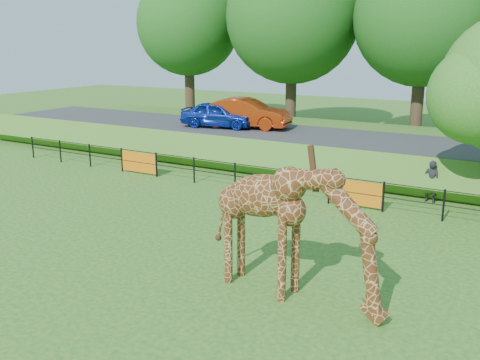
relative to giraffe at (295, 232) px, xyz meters
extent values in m
plane|color=#235C17|center=(-3.96, -0.53, -1.62)|extent=(90.00, 90.00, 0.00)
cube|color=#235C17|center=(-3.96, 14.97, -0.97)|extent=(40.00, 9.00, 1.30)
cube|color=#2D2D2F|center=(-3.96, 13.47, -0.26)|extent=(40.00, 5.00, 0.12)
imported|color=#1634B7|center=(-10.24, 13.07, 0.47)|extent=(4.15, 2.23, 1.34)
imported|color=#A42D0B|center=(-8.94, 13.65, 0.56)|extent=(4.85, 2.32, 1.53)
imported|color=black|center=(1.24, 9.53, -0.83)|extent=(0.64, 0.48, 1.58)
sphere|color=#22621B|center=(2.62, 8.38, 2.50)|extent=(3.22, 3.22, 3.22)
cylinder|color=#372419|center=(-17.96, 21.47, 0.88)|extent=(0.70, 0.70, 5.00)
sphere|color=#144B14|center=(-17.96, 21.47, 5.36)|extent=(7.20, 7.20, 7.20)
cylinder|color=#372419|center=(-9.96, 21.47, 0.88)|extent=(0.70, 0.70, 5.00)
sphere|color=#144B14|center=(-9.96, 21.47, 5.69)|extent=(8.40, 8.40, 8.40)
cylinder|color=#372419|center=(-1.96, 21.47, 0.88)|extent=(0.70, 0.70, 5.00)
sphere|color=#144B14|center=(-1.96, 21.47, 5.52)|extent=(7.80, 7.80, 7.80)
camera|label=1|loc=(4.61, -10.50, 4.19)|focal=40.00mm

